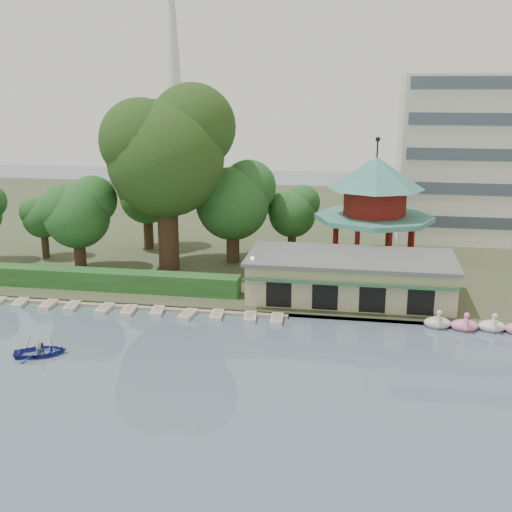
% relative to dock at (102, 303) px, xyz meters
% --- Properties ---
extents(ground_plane, '(220.00, 220.00, 0.00)m').
position_rel_dock_xyz_m(ground_plane, '(12.00, -17.20, -0.12)').
color(ground_plane, slate).
rests_on(ground_plane, ground).
extents(shore, '(220.00, 70.00, 0.40)m').
position_rel_dock_xyz_m(shore, '(12.00, 34.80, 0.08)').
color(shore, '#424930').
rests_on(shore, ground).
extents(embankment, '(220.00, 0.60, 0.30)m').
position_rel_dock_xyz_m(embankment, '(12.00, 0.10, 0.03)').
color(embankment, gray).
rests_on(embankment, ground).
extents(dock, '(34.00, 1.60, 0.24)m').
position_rel_dock_xyz_m(dock, '(0.00, 0.00, 0.00)').
color(dock, gray).
rests_on(dock, ground).
extents(boathouse, '(18.60, 9.39, 3.90)m').
position_rel_dock_xyz_m(boathouse, '(22.00, 4.77, 2.25)').
color(boathouse, '#B4B188').
rests_on(boathouse, shore).
extents(pavilion, '(12.40, 12.40, 13.50)m').
position_rel_dock_xyz_m(pavilion, '(24.00, 14.80, 7.36)').
color(pavilion, '#B4B188').
rests_on(pavilion, shore).
extents(broadcast_tower, '(8.00, 8.00, 96.00)m').
position_rel_dock_xyz_m(broadcast_tower, '(-30.00, 122.80, 33.86)').
color(broadcast_tower, silver).
rests_on(broadcast_tower, ground).
extents(hedge, '(30.00, 2.00, 1.80)m').
position_rel_dock_xyz_m(hedge, '(-3.00, 3.30, 1.18)').
color(hedge, '#275A25').
rests_on(hedge, shore).
extents(lamp_post, '(0.36, 0.36, 4.28)m').
position_rel_dock_xyz_m(lamp_post, '(13.50, 1.80, 3.22)').
color(lamp_post, black).
rests_on(lamp_post, shore).
extents(big_tree, '(13.05, 12.16, 19.07)m').
position_rel_dock_xyz_m(big_tree, '(3.16, 10.99, 12.87)').
color(big_tree, '#3A281C').
rests_on(big_tree, shore).
extents(small_trees, '(38.76, 16.67, 11.06)m').
position_rel_dock_xyz_m(small_trees, '(0.58, 14.14, 6.63)').
color(small_trees, '#3A281C').
rests_on(small_trees, shore).
extents(moored_rowboats, '(32.59, 2.76, 0.36)m').
position_rel_dock_xyz_m(moored_rowboats, '(0.59, -1.38, 0.06)').
color(moored_rowboats, beige).
rests_on(moored_rowboats, ground).
extents(rowboat_with_passengers, '(6.32, 5.53, 2.01)m').
position_rel_dock_xyz_m(rowboat_with_passengers, '(0.00, -11.25, 0.43)').
color(rowboat_with_passengers, '#263298').
rests_on(rowboat_with_passengers, ground).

